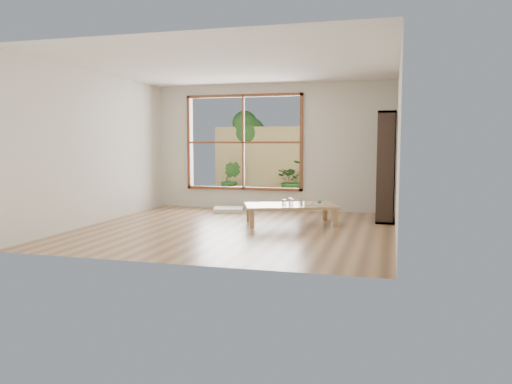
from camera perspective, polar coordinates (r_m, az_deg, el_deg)
ground at (r=8.15m, az=-2.27°, el=-4.17°), size 5.00×5.00×0.00m
low_table at (r=8.57m, az=3.93°, el=-1.70°), size 1.74×1.34×0.34m
floor_cushion at (r=10.13m, az=-3.18°, el=-2.02°), size 0.71×0.71×0.08m
bookshelf at (r=9.14m, az=14.66°, el=2.80°), size 0.31×0.87×1.93m
glass_tall at (r=8.46m, az=3.95°, el=-1.10°), size 0.07×0.07×0.12m
glass_mid at (r=8.59m, az=5.35°, el=-1.10°), size 0.07×0.07×0.10m
glass_short at (r=8.64m, az=4.11°, el=-1.11°), size 0.06×0.06×0.08m
glass_small at (r=8.55m, az=3.24°, el=-1.14°), size 0.07×0.07×0.09m
food_tray at (r=8.54m, az=6.82°, el=-1.34°), size 0.31×0.23×0.09m
deck at (r=11.70m, az=0.19°, el=-1.20°), size 2.80×2.00×0.05m
garden_bench at (r=11.25m, az=-0.55°, el=0.19°), size 1.18×0.65×0.36m
bamboo_fence at (r=12.60m, az=1.38°, el=3.39°), size 2.80×0.06×1.80m
shrub_right at (r=12.04m, az=4.39°, el=1.39°), size 1.09×1.03×0.96m
shrub_left at (r=12.40m, az=-2.90°, el=1.40°), size 0.51×0.42×0.91m
garden_tree at (r=13.06m, az=-1.20°, el=6.65°), size 1.04×0.85×2.22m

